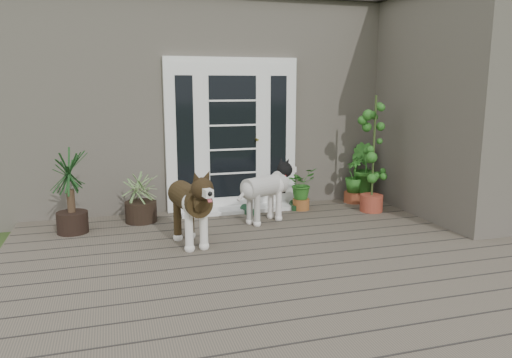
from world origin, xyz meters
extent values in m
cube|color=#6B5B4C|center=(0.00, 0.40, 0.06)|extent=(6.20, 4.60, 0.12)
cube|color=#665E54|center=(0.00, 4.65, 1.55)|extent=(7.40, 4.00, 3.10)
cube|color=#2D2826|center=(0.00, 4.65, 3.20)|extent=(7.60, 4.20, 0.20)
cube|color=#665E54|center=(2.90, 1.50, 1.55)|extent=(1.60, 2.40, 3.10)
cube|color=white|center=(-0.20, 2.60, 1.19)|extent=(1.90, 0.14, 2.15)
cube|color=white|center=(-0.20, 2.40, 0.14)|extent=(1.60, 0.40, 0.05)
imported|color=#154C16|center=(0.72, 2.21, 0.38)|extent=(0.55, 0.55, 0.52)
imported|color=#1D611B|center=(1.79, 2.40, 0.46)|extent=(0.53, 0.53, 0.67)
imported|color=#1F5117|center=(1.66, 2.40, 0.40)|extent=(0.37, 0.37, 0.55)
camera|label=1|loc=(-1.87, -4.15, 1.89)|focal=34.22mm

